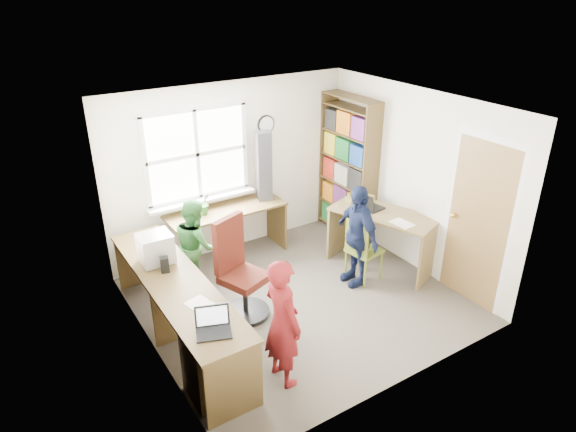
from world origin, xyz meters
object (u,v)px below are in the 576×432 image
(swivel_chair, at_px, (239,274))
(laptop_left, at_px, (213,326))
(right_desk, at_px, (383,228))
(laptop_right, at_px, (366,204))
(crt_monitor, at_px, (156,248))
(person_green, at_px, (196,246))
(cd_tower, at_px, (264,166))
(person_navy, at_px, (357,236))
(potted_plant, at_px, (204,204))
(wooden_chair, at_px, (361,248))
(l_desk, at_px, (209,316))
(bookshelf, at_px, (348,171))
(person_red, at_px, (282,322))

(swivel_chair, xyz_separation_m, laptop_left, (-0.80, -1.05, 0.28))
(right_desk, distance_m, laptop_right, 0.38)
(right_desk, distance_m, swivel_chair, 2.12)
(crt_monitor, height_order, person_green, person_green)
(crt_monitor, xyz_separation_m, laptop_left, (0.01, -1.43, -0.12))
(right_desk, xyz_separation_m, cd_tower, (-1.04, 1.34, 0.66))
(swivel_chair, distance_m, person_navy, 1.59)
(laptop_left, xyz_separation_m, potted_plant, (0.96, 2.31, 0.10))
(wooden_chair, relative_size, potted_plant, 2.89)
(wooden_chair, bearing_deg, l_desk, 176.06)
(laptop_right, xyz_separation_m, cd_tower, (-0.93, 1.11, 0.39))
(bookshelf, distance_m, wooden_chair, 1.52)
(cd_tower, bearing_deg, swivel_chair, -116.52)
(laptop_left, distance_m, laptop_right, 3.06)
(bookshelf, distance_m, laptop_left, 3.78)
(l_desk, bearing_deg, wooden_chair, 6.26)
(wooden_chair, distance_m, potted_plant, 2.13)
(laptop_right, relative_size, person_red, 0.30)
(swivel_chair, distance_m, laptop_right, 2.05)
(swivel_chair, bearing_deg, person_navy, -28.04)
(person_green, bearing_deg, wooden_chair, -111.10)
(l_desk, height_order, bookshelf, bookshelf)
(person_red, relative_size, person_navy, 1.00)
(bookshelf, relative_size, potted_plant, 6.97)
(bookshelf, distance_m, swivel_chair, 2.62)
(swivel_chair, bearing_deg, person_green, 85.10)
(right_desk, relative_size, laptop_left, 3.97)
(laptop_right, bearing_deg, cd_tower, 30.45)
(wooden_chair, distance_m, cd_tower, 1.76)
(bookshelf, relative_size, laptop_left, 5.49)
(bookshelf, relative_size, cd_tower, 2.14)
(wooden_chair, xyz_separation_m, crt_monitor, (-2.45, 0.59, 0.45))
(cd_tower, bearing_deg, person_red, -102.67)
(l_desk, height_order, person_green, person_green)
(person_red, bearing_deg, wooden_chair, -63.98)
(person_navy, bearing_deg, person_green, -112.63)
(right_desk, height_order, person_red, person_red)
(laptop_right, bearing_deg, l_desk, 93.74)
(person_red, bearing_deg, bookshelf, -51.42)
(l_desk, distance_m, wooden_chair, 2.25)
(laptop_right, distance_m, person_navy, 0.60)
(bookshelf, height_order, crt_monitor, bookshelf)
(laptop_right, bearing_deg, potted_plant, 49.67)
(swivel_chair, distance_m, potted_plant, 1.32)
(cd_tower, bearing_deg, person_navy, -57.53)
(wooden_chair, height_order, laptop_left, laptop_left)
(laptop_right, bearing_deg, swivel_chair, 84.77)
(wooden_chair, xyz_separation_m, person_navy, (-0.07, 0.01, 0.20))
(swivel_chair, relative_size, person_navy, 0.90)
(laptop_left, bearing_deg, right_desk, 38.96)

